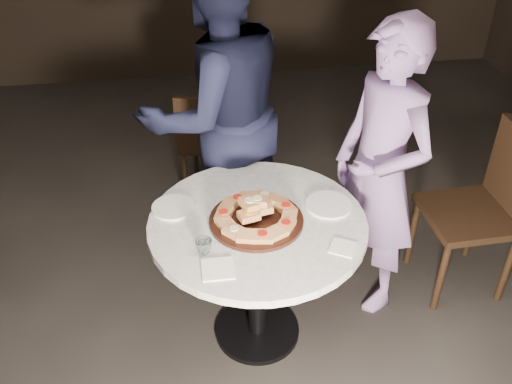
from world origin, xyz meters
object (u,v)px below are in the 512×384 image
(chair_far, at_px, (209,138))
(diner_teal, at_px, (380,174))
(water_glass, at_px, (204,247))
(diner_navy, at_px, (216,113))
(table, at_px, (257,244))
(serving_board, at_px, (256,220))
(chair_right, at_px, (488,202))
(focaccia_pile, at_px, (256,213))

(chair_far, relative_size, diner_teal, 0.51)
(water_glass, xyz_separation_m, diner_navy, (0.14, 0.95, 0.14))
(chair_far, distance_m, diner_teal, 1.39)
(chair_far, bearing_deg, table, 111.74)
(water_glass, height_order, diner_teal, diner_teal)
(water_glass, distance_m, diner_teal, 1.02)
(water_glass, xyz_separation_m, diner_teal, (0.93, 0.43, 0.01))
(serving_board, height_order, water_glass, water_glass)
(water_glass, bearing_deg, chair_far, 85.53)
(chair_far, bearing_deg, serving_board, 111.39)
(water_glass, bearing_deg, chair_right, 15.21)
(table, bearing_deg, diner_teal, 19.58)
(diner_teal, bearing_deg, table, -94.32)
(table, distance_m, serving_board, 0.15)
(diner_navy, bearing_deg, water_glass, 58.78)
(serving_board, bearing_deg, diner_teal, 20.06)
(serving_board, relative_size, chair_far, 0.53)
(water_glass, distance_m, diner_navy, 0.97)
(chair_far, height_order, diner_navy, diner_navy)
(table, distance_m, focaccia_pile, 0.19)
(diner_navy, bearing_deg, chair_right, 137.17)
(serving_board, relative_size, focaccia_pile, 1.11)
(table, bearing_deg, chair_right, 10.39)
(chair_far, bearing_deg, chair_right, 159.14)
(table, distance_m, chair_right, 1.34)
(diner_navy, bearing_deg, focaccia_pile, 75.40)
(diner_navy, bearing_deg, table, 76.17)
(serving_board, relative_size, chair_right, 0.45)
(chair_far, distance_m, diner_navy, 0.73)
(diner_teal, bearing_deg, water_glass, -89.31)
(serving_board, height_order, chair_far, chair_far)
(table, height_order, serving_board, serving_board)
(serving_board, xyz_separation_m, chair_right, (1.32, 0.25, -0.21))
(chair_far, bearing_deg, focaccia_pile, 111.29)
(table, height_order, water_glass, water_glass)
(table, height_order, chair_far, chair_far)
(chair_right, xyz_separation_m, diner_teal, (-0.65, -0.00, 0.25))
(diner_teal, bearing_deg, diner_navy, -147.60)
(table, relative_size, chair_right, 1.34)
(table, distance_m, water_glass, 0.37)
(focaccia_pile, bearing_deg, diner_navy, 98.23)
(table, xyz_separation_m, chair_far, (-0.14, 1.31, -0.15))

